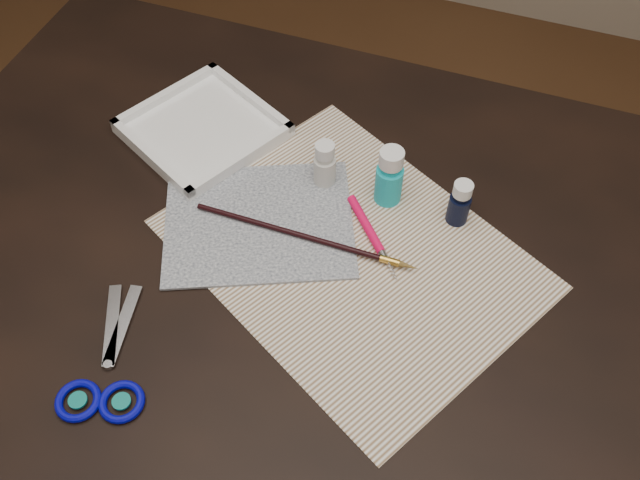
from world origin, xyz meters
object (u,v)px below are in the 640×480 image
(paper, at_px, (351,254))
(paint_bottle_cyan, at_px, (390,176))
(palette_tray, at_px, (203,128))
(paint_bottle_navy, at_px, (460,203))
(scissors, at_px, (105,351))
(canvas, at_px, (259,222))
(paint_bottle_white, at_px, (325,165))

(paper, xyz_separation_m, paint_bottle_cyan, (0.02, 0.11, 0.05))
(paint_bottle_cyan, relative_size, palette_tray, 0.47)
(paper, relative_size, paint_bottle_navy, 6.34)
(scissors, relative_size, palette_tray, 1.05)
(paint_bottle_cyan, relative_size, paint_bottle_navy, 1.29)
(paint_bottle_cyan, height_order, palette_tray, paint_bottle_cyan)
(paint_bottle_navy, distance_m, palette_tray, 0.42)
(canvas, xyz_separation_m, paint_bottle_navy, (0.26, 0.10, 0.03))
(palette_tray, bearing_deg, canvas, -41.99)
(paint_bottle_navy, bearing_deg, palette_tray, 175.27)
(paper, xyz_separation_m, paint_bottle_navy, (0.12, 0.11, 0.04))
(canvas, xyz_separation_m, palette_tray, (-0.15, 0.14, 0.01))
(paper, distance_m, paint_bottle_navy, 0.17)
(paper, height_order, canvas, canvas)
(paper, bearing_deg, paint_bottle_cyan, 81.10)
(paint_bottle_navy, bearing_deg, canvas, -158.61)
(canvas, xyz_separation_m, paint_bottle_cyan, (0.16, 0.11, 0.04))
(canvas, xyz_separation_m, scissors, (-0.10, -0.26, 0.00))
(canvas, distance_m, scissors, 0.28)
(canvas, bearing_deg, scissors, -111.45)
(canvas, bearing_deg, paint_bottle_white, 59.51)
(paper, distance_m, paint_bottle_cyan, 0.12)
(canvas, bearing_deg, palette_tray, 138.01)
(scissors, bearing_deg, palette_tray, -17.78)
(paint_bottle_cyan, xyz_separation_m, palette_tray, (-0.31, 0.03, -0.04))
(palette_tray, bearing_deg, scissors, -82.50)
(paint_bottle_navy, xyz_separation_m, scissors, (-0.36, -0.36, -0.03))
(canvas, height_order, scissors, scissors)
(scissors, bearing_deg, paper, -69.21)
(paint_bottle_cyan, distance_m, paint_bottle_navy, 0.11)
(paint_bottle_white, xyz_separation_m, paint_bottle_navy, (0.20, -0.00, -0.00))
(paint_bottle_white, xyz_separation_m, paint_bottle_cyan, (0.10, 0.00, 0.01))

